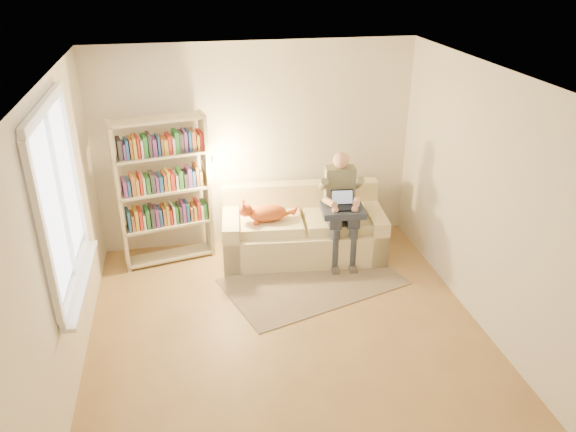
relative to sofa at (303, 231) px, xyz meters
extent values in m
plane|color=olive|center=(-0.50, -1.74, -0.31)|extent=(4.50, 4.50, 0.00)
cube|color=white|center=(-0.50, -1.74, 2.29)|extent=(4.00, 4.50, 0.02)
cube|color=silver|center=(-2.50, -1.74, 0.99)|extent=(0.02, 4.50, 2.60)
cube|color=silver|center=(1.50, -1.74, 0.99)|extent=(0.02, 4.50, 2.60)
cube|color=silver|center=(-0.50, 0.51, 0.99)|extent=(4.00, 0.02, 2.60)
cube|color=silver|center=(-0.50, -3.99, 0.99)|extent=(4.00, 0.02, 2.60)
plane|color=white|center=(-2.47, -1.54, 1.34)|extent=(0.00, 1.50, 1.50)
cube|color=white|center=(-2.46, -1.54, 2.13)|extent=(0.05, 1.50, 0.08)
cube|color=white|center=(-2.46, -1.54, 0.55)|extent=(0.05, 1.50, 0.08)
cube|color=white|center=(-2.46, -1.54, 1.34)|extent=(0.04, 0.05, 1.50)
cube|color=white|center=(-2.42, -1.54, 0.50)|extent=(0.12, 1.52, 0.04)
cube|color=beige|center=(0.00, -0.04, -0.10)|extent=(2.08, 1.09, 0.42)
cube|color=beige|center=(0.03, 0.31, 0.33)|extent=(2.01, 0.39, 0.43)
cube|color=beige|center=(-0.90, 0.04, -0.01)|extent=(0.29, 0.92, 0.60)
cube|color=beige|center=(0.89, -0.13, -0.01)|extent=(0.29, 0.92, 0.60)
cube|color=beige|center=(-0.46, -0.05, 0.17)|extent=(0.91, 0.68, 0.12)
cube|color=beige|center=(0.44, -0.14, 0.17)|extent=(0.91, 0.68, 0.12)
cube|color=gray|center=(0.45, -0.06, 0.61)|extent=(0.38, 0.23, 0.50)
sphere|color=tan|center=(0.44, -0.08, 0.96)|extent=(0.20, 0.20, 0.20)
cube|color=#2F3441|center=(0.32, -0.29, 0.31)|extent=(0.18, 0.42, 0.15)
cube|color=#2F3441|center=(0.53, -0.31, 0.31)|extent=(0.18, 0.42, 0.15)
cylinder|color=#2F3441|center=(0.30, -0.49, -0.03)|extent=(0.11, 0.11, 0.56)
cylinder|color=#2F3441|center=(0.51, -0.51, -0.03)|extent=(0.11, 0.11, 0.56)
ellipsoid|color=orange|center=(-0.46, -0.08, 0.33)|extent=(0.49, 0.29, 0.21)
sphere|color=orange|center=(-0.73, -0.09, 0.41)|extent=(0.16, 0.16, 0.16)
cylinder|color=orange|center=(-0.21, -0.05, 0.29)|extent=(0.23, 0.07, 0.06)
cube|color=#252D41|center=(0.38, -0.31, 0.40)|extent=(0.54, 0.46, 0.08)
cube|color=black|center=(0.38, -0.34, 0.45)|extent=(0.29, 0.22, 0.02)
cube|color=black|center=(0.39, -0.24, 0.55)|extent=(0.28, 0.10, 0.18)
plane|color=#8CA5CC|center=(0.39, -0.24, 0.55)|extent=(0.26, 0.10, 0.24)
cube|color=beige|center=(-2.19, 0.05, 0.61)|extent=(0.10, 0.28, 1.84)
cube|color=beige|center=(-1.16, 0.27, 0.61)|extent=(0.10, 0.28, 1.84)
cube|color=beige|center=(-1.68, 0.16, -0.26)|extent=(1.13, 0.50, 0.03)
cube|color=beige|center=(-1.68, 0.16, 0.19)|extent=(1.13, 0.50, 0.03)
cube|color=beige|center=(-1.68, 0.16, 0.64)|extent=(1.13, 0.50, 0.03)
cube|color=beige|center=(-1.68, 0.16, 1.09)|extent=(1.13, 0.50, 0.03)
cube|color=beige|center=(-1.68, 0.16, 1.50)|extent=(1.13, 0.50, 0.03)
cube|color=gold|center=(-1.68, 0.16, 0.31)|extent=(0.96, 0.41, 0.22)
cube|color=#B2261E|center=(-1.68, 0.16, 0.76)|extent=(0.96, 0.41, 0.22)
cube|color=silver|center=(-1.68, 0.16, 1.21)|extent=(0.96, 0.41, 0.22)
cylinder|color=white|center=(-1.24, 0.25, 0.67)|extent=(0.10, 0.10, 0.04)
cone|color=white|center=(-1.06, 0.17, 0.95)|extent=(0.15, 0.17, 0.15)
cube|color=#80715D|center=(-0.03, -0.72, -0.30)|extent=(2.27, 1.74, 0.01)
camera|label=1|loc=(-1.38, -6.20, 3.27)|focal=35.00mm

